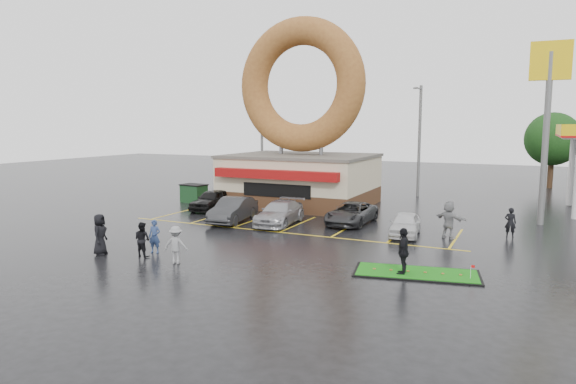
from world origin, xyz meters
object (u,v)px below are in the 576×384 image
at_px(car_dgrey, 233,210).
at_px(car_silver, 280,213).
at_px(dumpster, 194,194).
at_px(donut_shop, 301,144).
at_px(car_white, 405,224).
at_px(streetlight_left, 261,137).
at_px(car_grey, 351,213).
at_px(car_black, 212,200).
at_px(streetlight_mid, 419,138).
at_px(person_blue, 155,236).
at_px(person_cameraman, 403,252).
at_px(shell_sign, 548,98).
at_px(putting_green, 417,273).

xyz_separation_m(car_dgrey, car_silver, (2.88, 0.57, -0.06)).
relative_size(car_dgrey, dumpster, 2.49).
xyz_separation_m(donut_shop, car_silver, (1.98, -7.48, -3.78)).
bearing_deg(dumpster, car_white, -7.88).
xyz_separation_m(streetlight_left, car_grey, (12.81, -12.54, -4.14)).
height_order(car_black, car_dgrey, car_dgrey).
height_order(streetlight_mid, car_black, streetlight_mid).
bearing_deg(car_white, dumpster, 157.28).
height_order(person_blue, person_cameraman, person_cameraman).
bearing_deg(person_cameraman, person_blue, -87.84).
distance_m(streetlight_left, car_dgrey, 16.69).
xyz_separation_m(streetlight_mid, car_dgrey, (-7.90, -16.00, -4.04)).
height_order(donut_shop, shell_sign, donut_shop).
bearing_deg(donut_shop, putting_green, -51.43).
height_order(streetlight_left, car_grey, streetlight_left).
relative_size(donut_shop, streetlight_mid, 1.50).
distance_m(shell_sign, streetlight_mid, 12.93).
bearing_deg(dumpster, person_cameraman, -24.92).
bearing_deg(car_white, car_silver, 173.41).
bearing_deg(putting_green, person_blue, -171.43).
height_order(person_cameraman, putting_green, person_cameraman).
xyz_separation_m(streetlight_left, car_white, (16.44, -14.41, -4.16)).
bearing_deg(putting_green, donut_shop, 128.57).
bearing_deg(donut_shop, shell_sign, -3.47).
bearing_deg(dumpster, car_dgrey, -30.68).
relative_size(car_silver, car_grey, 1.02).
distance_m(streetlight_mid, person_cameraman, 23.33).
bearing_deg(car_silver, car_black, 153.87).
height_order(car_silver, car_grey, car_silver).
bearing_deg(streetlight_mid, car_silver, -108.01).
xyz_separation_m(car_dgrey, dumpster, (-6.86, 5.51, -0.09)).
bearing_deg(donut_shop, person_cameraman, -53.30).
xyz_separation_m(streetlight_mid, car_black, (-11.46, -12.92, -4.07)).
xyz_separation_m(car_silver, person_blue, (-2.18, -8.62, 0.09)).
xyz_separation_m(donut_shop, shell_sign, (16.00, -0.97, 2.91)).
bearing_deg(car_black, streetlight_mid, 44.73).
xyz_separation_m(car_dgrey, person_blue, (0.70, -8.05, 0.03)).
relative_size(car_white, person_cameraman, 1.91).
relative_size(streetlight_mid, putting_green, 1.73).
bearing_deg(streetlight_mid, streetlight_left, -175.91).
bearing_deg(person_blue, car_black, 96.13).
relative_size(car_dgrey, car_silver, 0.95).
height_order(streetlight_left, car_black, streetlight_left).
bearing_deg(car_dgrey, donut_shop, 76.05).
bearing_deg(streetlight_mid, person_cameraman, -80.06).
height_order(car_black, person_blue, person_blue).
bearing_deg(car_grey, car_silver, -151.94).
bearing_deg(car_grey, streetlight_left, 137.31).
relative_size(car_white, person_blue, 2.35).
bearing_deg(car_grey, donut_shop, 137.78).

